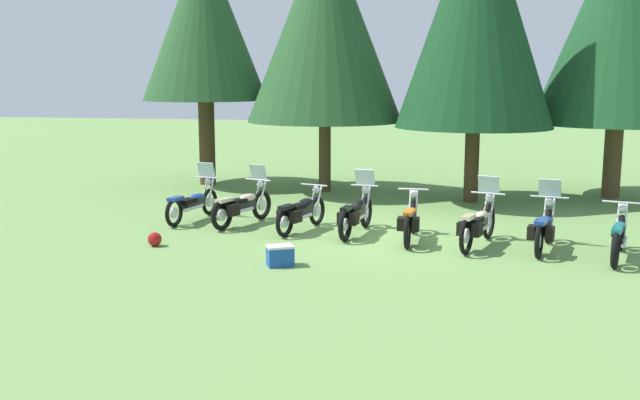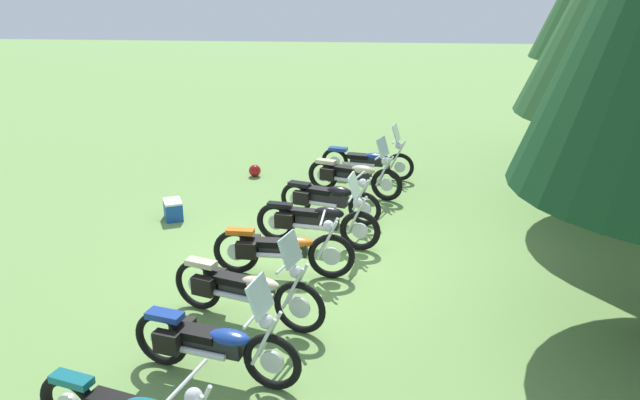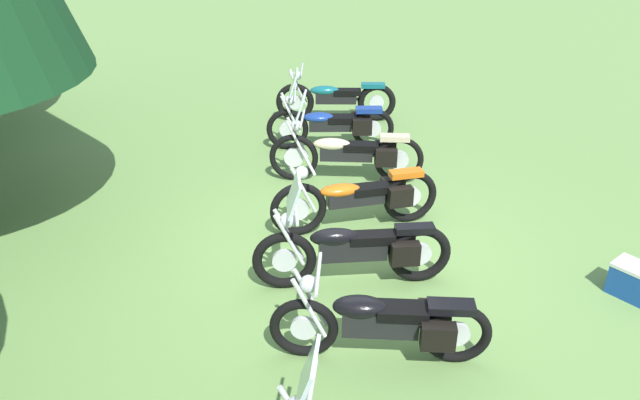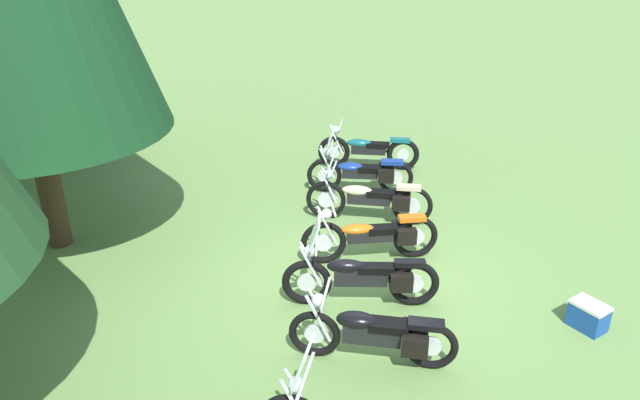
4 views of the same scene
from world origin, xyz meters
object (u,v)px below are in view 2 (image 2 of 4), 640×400
Objects in this scene: motorcycle_6 at (212,342)px; motorcycle_5 at (245,289)px; motorcycle_0 at (368,160)px; picnic_cooler at (173,210)px; motorcycle_4 at (280,249)px; dropped_helmet at (255,171)px; motorcycle_1 at (353,175)px; motorcycle_2 at (328,198)px; motorcycle_3 at (316,221)px.

motorcycle_5 is at bearing 98.64° from motorcycle_6.
motorcycle_0 is 3.88× the size of picnic_cooler.
motorcycle_4 is 1.41m from motorcycle_5.
dropped_helmet is at bearing 111.15° from motorcycle_6.
motorcycle_1 is at bearing -91.53° from motorcycle_0.
motorcycle_1 is at bearing 91.96° from motorcycle_2.
motorcycle_1 is 2.69m from dropped_helmet.
motorcycle_6 is at bearing -82.12° from motorcycle_2.
motorcycle_6 is at bearing -90.13° from motorcycle_0.
picnic_cooler is (-4.88, -2.15, -0.27)m from motorcycle_6.
dropped_helmet is (-5.11, -1.47, -0.30)m from motorcycle_4.
motorcycle_4 is 3.35m from picnic_cooler.
dropped_helmet is (-2.90, 1.04, -0.05)m from picnic_cooler.
motorcycle_5 is at bearing -83.88° from motorcycle_2.
motorcycle_5 reaches higher than motorcycle_0.
motorcycle_3 is 1.06× the size of motorcycle_6.
motorcycle_3 reaches higher than motorcycle_0.
motorcycle_0 reaches higher than motorcycle_4.
motorcycle_3 is at bearing 26.10° from dropped_helmet.
motorcycle_3 is 7.75× the size of dropped_helmet.
motorcycle_1 is at bearing 88.61° from motorcycle_3.
motorcycle_5 is at bearing 10.54° from dropped_helmet.
motorcycle_4 is 7.82× the size of dropped_helmet.
motorcycle_3 reaches higher than motorcycle_2.
motorcycle_3 is 3.91× the size of picnic_cooler.
motorcycle_1 is 0.94× the size of motorcycle_5.
motorcycle_2 is 5.24m from motorcycle_6.
motorcycle_5 reaches higher than motorcycle_4.
motorcycle_0 is at bearing 94.71° from motorcycle_5.
motorcycle_2 reaches higher than picnic_cooler.
motorcycle_1 is 1.04× the size of motorcycle_2.
picnic_cooler is (3.08, -3.75, -0.25)m from motorcycle_0.
motorcycle_4 is (2.48, -0.52, 0.01)m from motorcycle_2.
motorcycle_2 is at bearing -85.08° from motorcycle_1.
motorcycle_6 reaches higher than dropped_helmet.
motorcycle_2 is 3.31m from dropped_helmet.
motorcycle_4 is at bearing 95.28° from motorcycle_6.
motorcycle_5 reaches higher than motorcycle_2.
picnic_cooler is at bearing 139.42° from motorcycle_4.
picnic_cooler is (-2.21, -2.51, -0.26)m from motorcycle_4.
motorcycle_5 reaches higher than motorcycle_1.
dropped_helmet is at bearing 144.93° from motorcycle_2.
motorcycle_0 is 4.15m from motorcycle_3.
motorcycle_1 reaches higher than motorcycle_2.
dropped_helmet is (-2.63, -2.00, -0.30)m from motorcycle_2.
motorcycle_6 is (5.16, -0.89, 0.02)m from motorcycle_2.
motorcycle_5 is (5.37, -1.21, 0.02)m from motorcycle_1.
motorcycle_2 is 7.06× the size of dropped_helmet.
motorcycle_3 is 0.99× the size of motorcycle_4.
motorcycle_0 is at bearing 91.64° from motorcycle_6.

